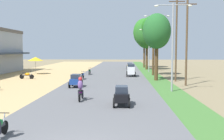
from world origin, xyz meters
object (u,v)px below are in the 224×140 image
median_tree_nearest (157,32)px  median_tree_second (154,27)px  car_sedan_yellow (130,66)px  car_hatchback_blue (76,80)px  motorbike_ahead_fourth (83,75)px  car_van_white (131,69)px  median_tree_third (147,36)px  streetlamp_far (149,47)px  streetlamp_near (173,41)px  median_tree_fourth (144,32)px  streetlamp_mid (156,42)px  parked_motorbike_fourth (27,75)px  vendor_umbrella (35,59)px  utility_pole_near (176,38)px  motorbike_ahead_fifth (90,71)px  utility_pole_far (187,41)px  motorbike_ahead_third (81,89)px  car_hatchback_black (122,95)px

median_tree_nearest → median_tree_second: median_tree_second is taller
median_tree_second → car_sedan_yellow: size_ratio=3.69×
car_hatchback_blue → motorbike_ahead_fourth: (-0.37, 6.46, -0.17)m
motorbike_ahead_fourth → car_sedan_yellow: bearing=69.9°
median_tree_second → car_van_white: 6.85m
car_van_white → car_sedan_yellow: size_ratio=1.07×
median_tree_third → car_sedan_yellow: bearing=178.2°
streetlamp_far → median_tree_nearest: bearing=-91.5°
streetlamp_near → car_van_white: bearing=104.3°
median_tree_nearest → car_sedan_yellow: median_tree_nearest is taller
car_hatchback_blue → median_tree_fourth: bearing=72.9°
streetlamp_mid → car_sedan_yellow: bearing=101.7°
car_van_white → car_sedan_yellow: (0.14, 12.72, -0.28)m
parked_motorbike_fourth → vendor_umbrella: bearing=99.5°
median_tree_second → utility_pole_near: (1.82, -6.59, -1.82)m
car_hatchback_blue → motorbike_ahead_fifth: size_ratio=1.11×
motorbike_ahead_fourth → median_tree_nearest: bearing=-3.3°
median_tree_fourth → car_van_white: size_ratio=4.13×
median_tree_third → car_sedan_yellow: (-3.10, 0.09, -5.47)m
median_tree_nearest → median_tree_second: 6.30m
utility_pole_far → car_hatchback_blue: bearing=-169.6°
vendor_umbrella → streetlamp_near: bearing=-41.4°
parked_motorbike_fourth → utility_pole_far: size_ratio=0.21×
streetlamp_near → utility_pole_far: bearing=61.9°
streetlamp_mid → motorbike_ahead_third: (-7.11, -14.89, -3.79)m
streetlamp_mid → motorbike_ahead_third: 16.93m
car_sedan_yellow → motorbike_ahead_fifth: (-6.00, -10.54, -0.17)m
utility_pole_near → car_van_white: size_ratio=3.96×
utility_pole_far → car_hatchback_black: (-6.41, -9.87, -3.75)m
median_tree_second → utility_pole_far: (2.12, -10.17, -2.29)m
parked_motorbike_fourth → car_hatchback_blue: (7.30, -6.73, 0.19)m
parked_motorbike_fourth → median_tree_nearest: bearing=-2.8°
median_tree_third → motorbike_ahead_fourth: bearing=-119.1°
motorbike_ahead_fourth → car_hatchback_blue: bearing=-86.7°
median_tree_nearest → car_sedan_yellow: size_ratio=3.43×
parked_motorbike_fourth → median_tree_second: size_ratio=0.22×
motorbike_ahead_third → motorbike_ahead_fourth: (-1.92, 12.87, -0.28)m
median_tree_nearest → car_hatchback_blue: median_tree_nearest is taller
median_tree_fourth → utility_pole_far: bearing=-85.5°
car_hatchback_blue → motorbike_ahead_third: size_ratio=1.11×
motorbike_ahead_fourth → parked_motorbike_fourth: bearing=177.7°
streetlamp_mid → car_van_white: bearing=150.8°
streetlamp_mid → utility_pole_near: utility_pole_near is taller
vendor_umbrella → utility_pole_far: utility_pole_far is taller
median_tree_second → motorbike_ahead_third: 20.75m
utility_pole_far → motorbike_ahead_fifth: 15.76m
utility_pole_far → car_hatchback_blue: utility_pole_far is taller
vendor_umbrella → utility_pole_far: bearing=-29.7°
utility_pole_far → car_sedan_yellow: (-5.15, 20.98, -3.75)m
streetlamp_near → median_tree_nearest: bearing=92.2°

